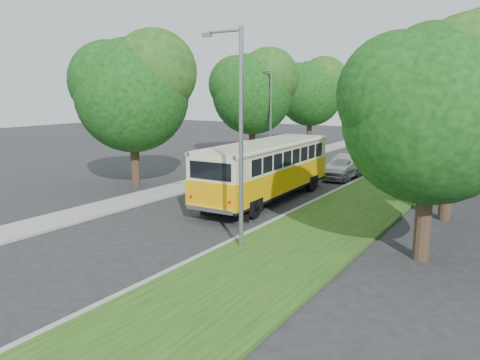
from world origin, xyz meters
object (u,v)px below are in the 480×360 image
Objects in this scene: car_silver at (342,169)px; car_grey at (390,148)px; lamppost_near at (239,132)px; car_white at (347,166)px; car_blue at (370,154)px; vintage_bus at (266,171)px; lamppost_far at (270,113)px.

car_silver is 13.17m from car_grey.
lamppost_near is 1.74× the size of car_white.
lamppost_near reaches higher than car_blue.
car_white is 0.92× the size of car_blue.
car_blue is at bearing -85.02° from car_grey.
car_blue is 5.01m from car_grey.
lamppost_near reaches higher than vintage_bus.
lamppost_near is 1.07× the size of lamppost_far.
lamppost_far is at bearing 115.71° from lamppost_near.
car_grey is at bearing 88.56° from car_blue.
car_silver is (-1.80, 15.71, -3.66)m from lamppost_near.
car_white is (-0.00, 0.91, 0.05)m from car_silver.
car_silver is 0.91m from car_white.
lamppost_near is at bearing -81.41° from car_silver.
car_blue is at bearing 86.13° from vintage_bus.
car_white reaches higher than car_silver.
car_silver is at bearing -80.10° from car_grey.
vintage_bus is at bearing 111.99° from lamppost_near.
car_blue is (-0.60, 8.17, 0.02)m from car_silver.
car_white is (7.11, -1.88, -3.36)m from lamppost_far.
car_white is (1.20, 9.19, -0.85)m from vintage_bus.
lamppost_far is at bearing -138.16° from car_blue.
lamppost_far is 8.36m from car_silver.
lamppost_far is at bearing 168.56° from car_white.
vintage_bus reaches higher than car_silver.
car_silver is 0.78× the size of car_grey.
car_blue reaches higher than car_silver.
vintage_bus reaches higher than car_grey.
lamppost_far is (-8.91, 18.50, -0.25)m from lamppost_near.
car_grey is (-0.28, 13.16, 0.03)m from car_silver.
lamppost_far reaches higher than car_blue.
car_grey is (6.83, 10.37, -3.38)m from lamppost_far.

